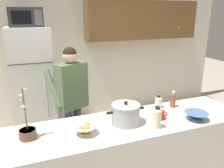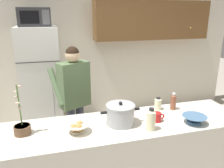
{
  "view_description": "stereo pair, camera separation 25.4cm",
  "coord_description": "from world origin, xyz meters",
  "px_view_note": "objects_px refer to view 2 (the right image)",
  "views": [
    {
      "loc": [
        -0.93,
        -1.89,
        1.99
      ],
      "look_at": [
        0.0,
        0.55,
        1.17
      ],
      "focal_mm": 36.26,
      "sensor_mm": 36.0,
      "label": 1
    },
    {
      "loc": [
        -0.69,
        -1.97,
        1.99
      ],
      "look_at": [
        0.0,
        0.55,
        1.17
      ],
      "focal_mm": 36.26,
      "sensor_mm": 36.0,
      "label": 2
    }
  ],
  "objects_px": {
    "person_near_pot": "(74,91)",
    "empty_bowl": "(194,119)",
    "bottle_far_corner": "(173,101)",
    "potted_orchid": "(22,127)",
    "bottle_near_edge": "(151,119)",
    "bottle_mid_counter": "(158,103)",
    "bread_bowl": "(77,128)",
    "refrigerator": "(41,81)",
    "microwave": "(35,17)",
    "coffee_mug": "(157,117)",
    "cooking_pot": "(120,114)"
  },
  "relations": [
    {
      "from": "person_near_pot",
      "to": "empty_bowl",
      "type": "height_order",
      "value": "person_near_pot"
    },
    {
      "from": "bottle_far_corner",
      "to": "potted_orchid",
      "type": "distance_m",
      "value": 1.64
    },
    {
      "from": "bottle_near_edge",
      "to": "potted_orchid",
      "type": "relative_size",
      "value": 0.46
    },
    {
      "from": "empty_bowl",
      "to": "bottle_mid_counter",
      "type": "bearing_deg",
      "value": 115.73
    },
    {
      "from": "bread_bowl",
      "to": "empty_bowl",
      "type": "distance_m",
      "value": 1.17
    },
    {
      "from": "refrigerator",
      "to": "bread_bowl",
      "type": "height_order",
      "value": "refrigerator"
    },
    {
      "from": "potted_orchid",
      "to": "bottle_far_corner",
      "type": "bearing_deg",
      "value": 4.82
    },
    {
      "from": "bottle_near_edge",
      "to": "bottle_mid_counter",
      "type": "distance_m",
      "value": 0.51
    },
    {
      "from": "bottle_mid_counter",
      "to": "potted_orchid",
      "type": "relative_size",
      "value": 0.31
    },
    {
      "from": "refrigerator",
      "to": "microwave",
      "type": "distance_m",
      "value": 1.04
    },
    {
      "from": "bottle_far_corner",
      "to": "potted_orchid",
      "type": "xyz_separation_m",
      "value": [
        -1.63,
        -0.14,
        -0.03
      ]
    },
    {
      "from": "microwave",
      "to": "coffee_mug",
      "type": "xyz_separation_m",
      "value": [
        1.2,
        -1.88,
        -0.97
      ]
    },
    {
      "from": "microwave",
      "to": "empty_bowl",
      "type": "xyz_separation_m",
      "value": [
        1.54,
        -2.02,
        -0.97
      ]
    },
    {
      "from": "bread_bowl",
      "to": "bottle_mid_counter",
      "type": "distance_m",
      "value": 1.01
    },
    {
      "from": "refrigerator",
      "to": "cooking_pot",
      "type": "height_order",
      "value": "refrigerator"
    },
    {
      "from": "bread_bowl",
      "to": "bottle_mid_counter",
      "type": "relative_size",
      "value": 1.47
    },
    {
      "from": "person_near_pot",
      "to": "cooking_pot",
      "type": "relative_size",
      "value": 3.95
    },
    {
      "from": "person_near_pot",
      "to": "bottle_mid_counter",
      "type": "relative_size",
      "value": 10.69
    },
    {
      "from": "bread_bowl",
      "to": "bottle_near_edge",
      "type": "xyz_separation_m",
      "value": [
        0.68,
        -0.13,
        0.06
      ]
    },
    {
      "from": "microwave",
      "to": "bottle_mid_counter",
      "type": "xyz_separation_m",
      "value": [
        1.34,
        -1.6,
        -0.94
      ]
    },
    {
      "from": "person_near_pot",
      "to": "refrigerator",
      "type": "bearing_deg",
      "value": 116.93
    },
    {
      "from": "refrigerator",
      "to": "bottle_far_corner",
      "type": "distance_m",
      "value": 2.25
    },
    {
      "from": "microwave",
      "to": "bottle_near_edge",
      "type": "relative_size",
      "value": 2.15
    },
    {
      "from": "microwave",
      "to": "person_near_pot",
      "type": "xyz_separation_m",
      "value": [
        0.46,
        -0.88,
        -0.95
      ]
    },
    {
      "from": "refrigerator",
      "to": "bottle_near_edge",
      "type": "bearing_deg",
      "value": -62.56
    },
    {
      "from": "bread_bowl",
      "to": "bottle_near_edge",
      "type": "bearing_deg",
      "value": -10.78
    },
    {
      "from": "bread_bowl",
      "to": "bottle_mid_counter",
      "type": "xyz_separation_m",
      "value": [
        0.97,
        0.29,
        0.02
      ]
    },
    {
      "from": "bottle_near_edge",
      "to": "bottle_mid_counter",
      "type": "relative_size",
      "value": 1.5
    },
    {
      "from": "cooking_pot",
      "to": "bottle_mid_counter",
      "type": "relative_size",
      "value": 2.71
    },
    {
      "from": "refrigerator",
      "to": "potted_orchid",
      "type": "relative_size",
      "value": 3.72
    },
    {
      "from": "bottle_mid_counter",
      "to": "empty_bowl",
      "type": "bearing_deg",
      "value": -64.27
    },
    {
      "from": "bread_bowl",
      "to": "potted_orchid",
      "type": "bearing_deg",
      "value": 167.5
    },
    {
      "from": "coffee_mug",
      "to": "bread_bowl",
      "type": "distance_m",
      "value": 0.82
    },
    {
      "from": "bottle_far_corner",
      "to": "coffee_mug",
      "type": "bearing_deg",
      "value": -143.74
    },
    {
      "from": "coffee_mug",
      "to": "bottle_near_edge",
      "type": "xyz_separation_m",
      "value": [
        -0.14,
        -0.15,
        0.06
      ]
    },
    {
      "from": "bottle_near_edge",
      "to": "potted_orchid",
      "type": "xyz_separation_m",
      "value": [
        -1.18,
        0.24,
        -0.04
      ]
    },
    {
      "from": "bottle_near_edge",
      "to": "refrigerator",
      "type": "bearing_deg",
      "value": 117.44
    },
    {
      "from": "bread_bowl",
      "to": "empty_bowl",
      "type": "height_order",
      "value": "bread_bowl"
    },
    {
      "from": "bread_bowl",
      "to": "bottle_near_edge",
      "type": "height_order",
      "value": "bottle_near_edge"
    },
    {
      "from": "bottle_near_edge",
      "to": "bread_bowl",
      "type": "bearing_deg",
      "value": 169.22
    },
    {
      "from": "bottle_far_corner",
      "to": "potted_orchid",
      "type": "height_order",
      "value": "potted_orchid"
    },
    {
      "from": "cooking_pot",
      "to": "bottle_mid_counter",
      "type": "height_order",
      "value": "cooking_pot"
    },
    {
      "from": "refrigerator",
      "to": "bread_bowl",
      "type": "xyz_separation_m",
      "value": [
        0.38,
        -1.91,
        0.07
      ]
    },
    {
      "from": "bottle_near_edge",
      "to": "microwave",
      "type": "bearing_deg",
      "value": 117.69
    },
    {
      "from": "bottle_near_edge",
      "to": "bottle_far_corner",
      "type": "height_order",
      "value": "bottle_near_edge"
    },
    {
      "from": "person_near_pot",
      "to": "bottle_near_edge",
      "type": "height_order",
      "value": "person_near_pot"
    },
    {
      "from": "refrigerator",
      "to": "empty_bowl",
      "type": "xyz_separation_m",
      "value": [
        1.54,
        -2.04,
        0.07
      ]
    },
    {
      "from": "refrigerator",
      "to": "potted_orchid",
      "type": "height_order",
      "value": "refrigerator"
    },
    {
      "from": "refrigerator",
      "to": "bottle_mid_counter",
      "type": "bearing_deg",
      "value": -50.4
    },
    {
      "from": "empty_bowl",
      "to": "microwave",
      "type": "bearing_deg",
      "value": 127.42
    }
  ]
}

